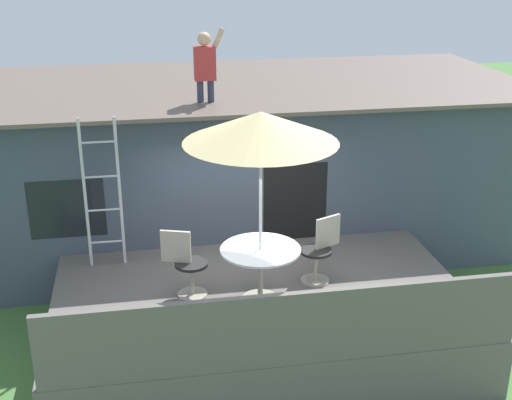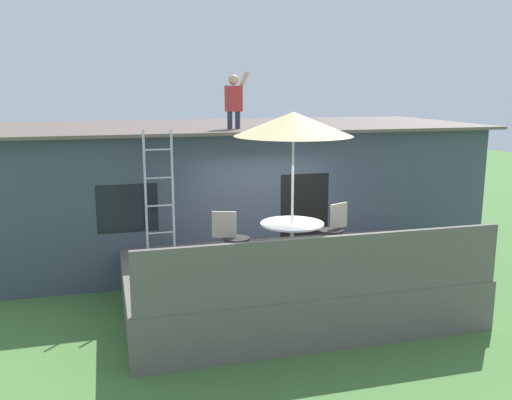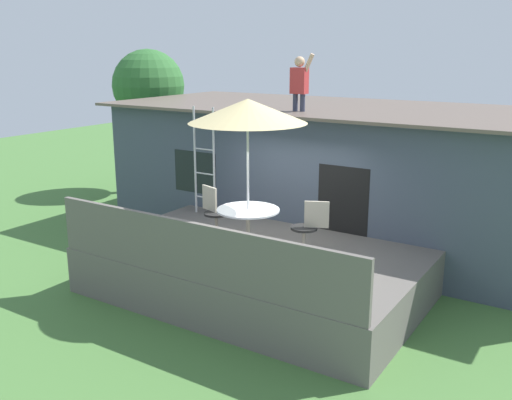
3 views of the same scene
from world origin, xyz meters
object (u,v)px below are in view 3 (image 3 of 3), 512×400
patio_umbrella (248,111)px  patio_chair_right (308,228)px  patio_table (248,218)px  patio_chair_left (214,213)px  person_figure (300,80)px  backyard_tree (149,87)px  step_ladder (204,162)px

patio_umbrella → patio_chair_right: (0.91, 0.41, -1.89)m
patio_table → patio_chair_left: size_ratio=1.13×
patio_table → person_figure: size_ratio=0.94×
patio_umbrella → backyard_tree: size_ratio=0.62×
patio_table → patio_umbrella: bearing=-135.0°
step_ladder → patio_chair_left: size_ratio=2.39×
patio_chair_right → step_ladder: bearing=-43.6°
patio_table → backyard_tree: backyard_tree is taller
patio_umbrella → step_ladder: bearing=144.4°
backyard_tree → patio_chair_left: bearing=-38.5°
person_figure → backyard_tree: size_ratio=0.27×
step_ladder → person_figure: bearing=31.9°
patio_umbrella → patio_chair_left: (-0.94, 0.31, -1.89)m
patio_table → person_figure: (-0.39, 2.43, 2.13)m
step_ladder → person_figure: 2.49m
patio_table → patio_chair_right: bearing=24.2°
patio_table → step_ladder: size_ratio=0.47×
patio_table → backyard_tree: size_ratio=0.25×
patio_table → patio_chair_right: 1.01m
patio_chair_left → patio_chair_right: 1.85m
patio_umbrella → backyard_tree: (-6.57, 4.79, -0.09)m
patio_umbrella → patio_chair_right: size_ratio=2.76×
patio_table → person_figure: 3.26m
patio_table → patio_umbrella: patio_umbrella is taller
patio_table → step_ladder: step_ladder is taller
patio_umbrella → patio_chair_right: 2.14m
person_figure → step_ladder: bearing=-148.1°
patio_umbrella → person_figure: person_figure is taller
step_ladder → patio_chair_left: step_ladder is taller
person_figure → patio_chair_left: bearing=-104.5°
patio_table → step_ladder: bearing=144.4°
patio_table → backyard_tree: (-6.57, 4.79, 1.67)m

